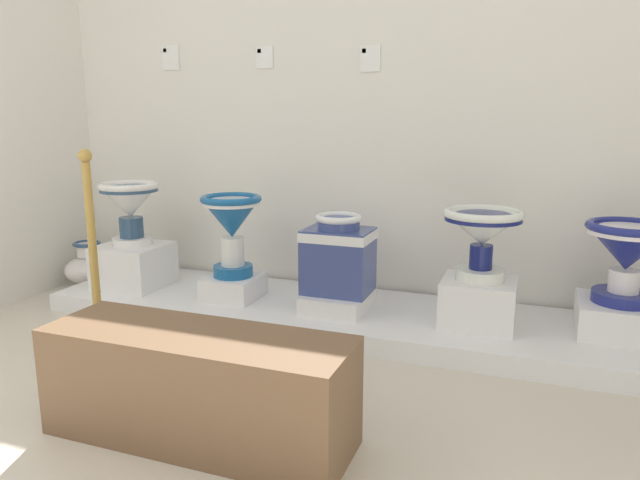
% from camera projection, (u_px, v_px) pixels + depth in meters
% --- Properties ---
extents(wall_back, '(4.30, 0.06, 2.97)m').
position_uv_depth(wall_back, '(371.00, 55.00, 3.35)').
color(wall_back, white).
rests_on(wall_back, ground_plane).
extents(display_platform, '(3.43, 0.79, 0.11)m').
position_uv_depth(display_platform, '(345.00, 316.00, 3.24)').
color(display_platform, white).
rests_on(display_platform, ground_plane).
extents(plinth_block_slender_white, '(0.39, 0.38, 0.26)m').
position_uv_depth(plinth_block_slender_white, '(134.00, 265.00, 3.61)').
color(plinth_block_slender_white, white).
rests_on(plinth_block_slender_white, display_platform).
extents(antique_toilet_slender_white, '(0.36, 0.36, 0.38)m').
position_uv_depth(antique_toilet_slender_white, '(130.00, 203.00, 3.53)').
color(antique_toilet_slender_white, white).
rests_on(antique_toilet_slender_white, plinth_block_slender_white).
extents(plinth_block_rightmost, '(0.29, 0.31, 0.13)m').
position_uv_depth(plinth_block_rightmost, '(234.00, 287.00, 3.39)').
color(plinth_block_rightmost, white).
rests_on(plinth_block_rightmost, display_platform).
extents(antique_toilet_rightmost, '(0.35, 0.35, 0.47)m').
position_uv_depth(antique_toilet_rightmost, '(232.00, 221.00, 3.31)').
color(antique_toilet_rightmost, '#195A98').
rests_on(antique_toilet_rightmost, plinth_block_rightmost).
extents(plinth_block_leftmost, '(0.33, 0.40, 0.09)m').
position_uv_depth(plinth_block_leftmost, '(338.00, 300.00, 3.20)').
color(plinth_block_leftmost, white).
rests_on(plinth_block_leftmost, display_platform).
extents(antique_toilet_leftmost, '(0.36, 0.29, 0.43)m').
position_uv_depth(antique_toilet_leftmost, '(338.00, 253.00, 3.15)').
color(antique_toilet_leftmost, '#3C4A89').
rests_on(antique_toilet_leftmost, plinth_block_leftmost).
extents(plinth_block_broad_patterned, '(0.36, 0.32, 0.23)m').
position_uv_depth(plinth_block_broad_patterned, '(478.00, 302.00, 2.94)').
color(plinth_block_broad_patterned, white).
rests_on(plinth_block_broad_patterned, display_platform).
extents(antique_toilet_broad_patterned, '(0.39, 0.39, 0.36)m').
position_uv_depth(antique_toilet_broad_patterned, '(482.00, 230.00, 2.86)').
color(antique_toilet_broad_patterned, white).
rests_on(antique_toilet_broad_patterned, plinth_block_broad_patterned).
extents(plinth_block_squat_floral, '(0.39, 0.38, 0.16)m').
position_uv_depth(plinth_block_squat_floral, '(620.00, 318.00, 2.81)').
color(plinth_block_squat_floral, white).
rests_on(plinth_block_squat_floral, display_platform).
extents(antique_toilet_squat_floral, '(0.39, 0.39, 0.39)m').
position_uv_depth(antique_toilet_squat_floral, '(627.00, 250.00, 2.74)').
color(antique_toilet_squat_floral, navy).
rests_on(antique_toilet_squat_floral, plinth_block_squat_floral).
extents(info_placard_first, '(0.12, 0.01, 0.15)m').
position_uv_depth(info_placard_first, '(171.00, 58.00, 3.77)').
color(info_placard_first, white).
extents(info_placard_second, '(0.11, 0.01, 0.13)m').
position_uv_depth(info_placard_second, '(265.00, 57.00, 3.54)').
color(info_placard_second, white).
extents(info_placard_third, '(0.12, 0.01, 0.15)m').
position_uv_depth(info_placard_third, '(370.00, 58.00, 3.32)').
color(info_placard_third, white).
extents(decorative_vase_spare, '(0.31, 0.31, 0.32)m').
position_uv_depth(decorative_vase_spare, '(89.00, 268.00, 3.94)').
color(decorative_vase_spare, navy).
rests_on(decorative_vase_spare, ground_plane).
extents(stanchion_post_near_left, '(0.22, 0.22, 0.99)m').
position_uv_depth(stanchion_post_near_left, '(96.00, 287.00, 2.82)').
color(stanchion_post_near_left, '#B78D3E').
rests_on(stanchion_post_near_left, ground_plane).
extents(museum_bench, '(1.11, 0.36, 0.40)m').
position_uv_depth(museum_bench, '(198.00, 386.00, 2.07)').
color(museum_bench, brown).
rests_on(museum_bench, ground_plane).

